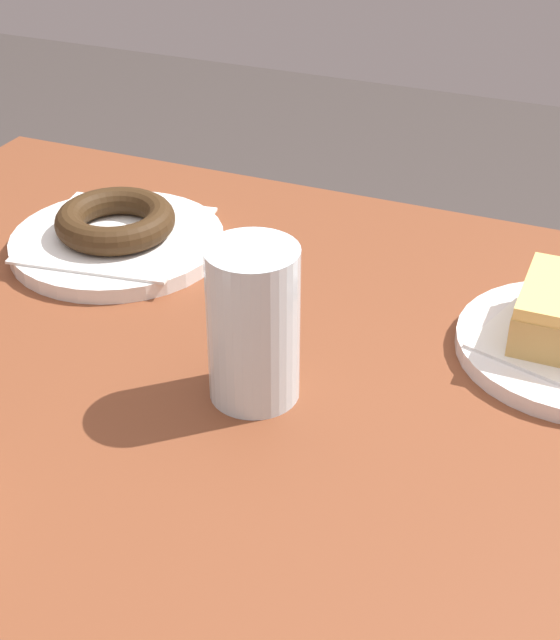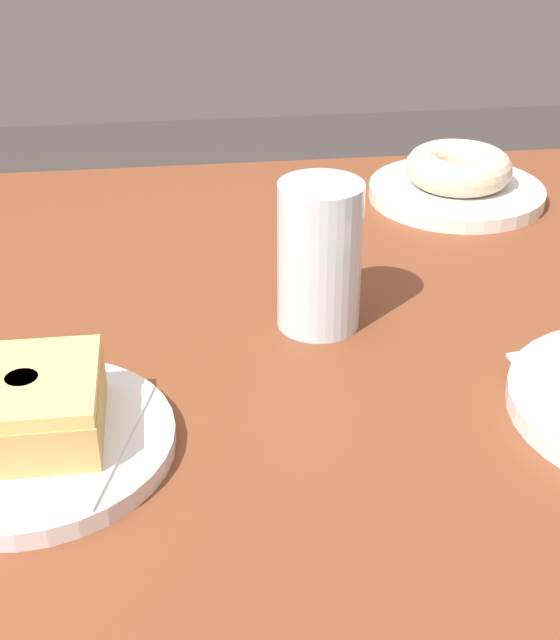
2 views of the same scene
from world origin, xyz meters
TOP-DOWN VIEW (x-y plane):
  - table at (0.00, 0.00)m, footprint 1.13×0.80m
  - plate_chocolate_ring at (0.28, -0.18)m, footprint 0.22×0.22m
  - napkin_chocolate_ring at (0.28, -0.18)m, footprint 0.18×0.18m
  - donut_chocolate_ring at (0.28, -0.18)m, footprint 0.12×0.12m
  - water_glass at (0.05, -0.01)m, footprint 0.07×0.07m

SIDE VIEW (x-z plane):
  - table at x=0.00m, z-range 0.30..1.07m
  - plate_chocolate_ring at x=0.28m, z-range 0.76..0.78m
  - napkin_chocolate_ring at x=0.28m, z-range 0.78..0.78m
  - donut_chocolate_ring at x=0.28m, z-range 0.78..0.81m
  - water_glass at x=0.05m, z-range 0.76..0.89m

